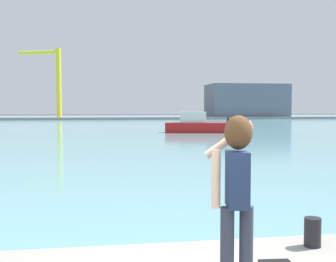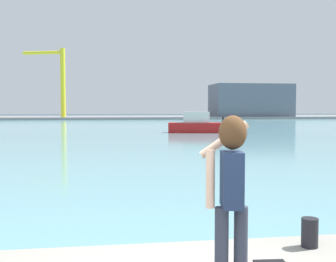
# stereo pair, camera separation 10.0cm
# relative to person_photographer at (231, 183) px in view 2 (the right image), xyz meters

# --- Properties ---
(ground_plane) EXTENTS (220.00, 220.00, 0.00)m
(ground_plane) POSITION_rel_person_photographer_xyz_m (-0.55, 49.48, -1.70)
(ground_plane) COLOR #334751
(harbor_water) EXTENTS (140.00, 100.00, 0.02)m
(harbor_water) POSITION_rel_person_photographer_xyz_m (-0.55, 51.48, -1.69)
(harbor_water) COLOR #6BA8B2
(harbor_water) RESTS_ON ground_plane
(far_shore_dock) EXTENTS (140.00, 20.00, 0.53)m
(far_shore_dock) POSITION_rel_person_photographer_xyz_m (-0.55, 91.48, -1.44)
(far_shore_dock) COLOR gray
(far_shore_dock) RESTS_ON ground_plane
(person_photographer) EXTENTS (0.53, 0.56, 1.74)m
(person_photographer) POSITION_rel_person_photographer_xyz_m (0.00, 0.00, 0.00)
(person_photographer) COLOR #2D3342
(person_photographer) RESTS_ON quay_promenade
(harbor_bollard) EXTENTS (0.22, 0.22, 0.38)m
(harbor_bollard) POSITION_rel_person_photographer_xyz_m (1.38, 1.02, -0.88)
(harbor_bollard) COLOR black
(harbor_bollard) RESTS_ON quay_promenade
(boat_moored) EXTENTS (7.48, 3.37, 2.04)m
(boat_moored) POSITION_rel_person_photographer_xyz_m (8.24, 36.05, -0.97)
(boat_moored) COLOR #B21919
(boat_moored) RESTS_ON harbor_water
(warehouse_right) EXTENTS (17.40, 9.46, 7.21)m
(warehouse_right) POSITION_rel_person_photographer_xyz_m (31.21, 87.16, 2.43)
(warehouse_right) COLOR slate
(warehouse_right) RESTS_ON far_shore_dock
(port_crane) EXTENTS (8.77, 3.48, 14.06)m
(port_crane) POSITION_rel_person_photographer_xyz_m (-10.85, 84.56, 7.29)
(port_crane) COLOR yellow
(port_crane) RESTS_ON far_shore_dock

